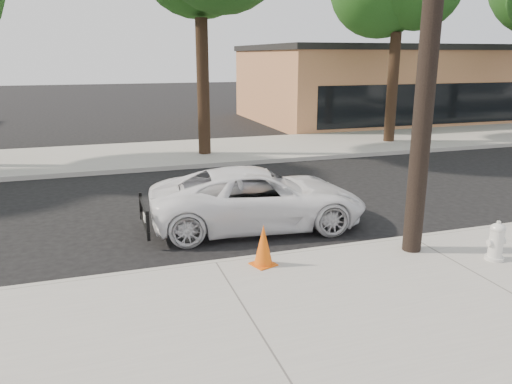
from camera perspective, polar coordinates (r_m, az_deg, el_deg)
ground at (r=10.84m, az=-7.27°, el=-4.42°), size 120.00×120.00×0.00m
near_sidewalk at (r=7.01m, az=-0.25°, el=-15.27°), size 90.00×4.40×0.15m
far_sidewalk at (r=18.97m, az=-12.24°, el=4.16°), size 90.00×5.00×0.15m
curb_near at (r=8.90m, az=-4.65°, el=-8.35°), size 90.00×0.12×0.16m
building_main at (r=31.61m, az=16.64°, el=11.75°), size 18.00×10.00×4.00m
police_cruiser at (r=10.85m, az=0.30°, el=-0.68°), size 4.87×2.63×1.30m
fire_hydrant at (r=9.76m, az=25.75°, el=-5.20°), size 0.35×0.33×0.67m
traffic_cone at (r=8.57m, az=0.85°, el=-6.16°), size 0.47×0.47×0.73m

